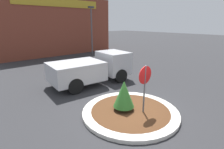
% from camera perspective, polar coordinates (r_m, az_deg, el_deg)
% --- Properties ---
extents(ground_plane, '(120.00, 120.00, 0.00)m').
position_cam_1_polar(ground_plane, '(8.30, 5.94, -12.46)').
color(ground_plane, '#2D2D30').
extents(traffic_island, '(4.38, 4.38, 0.16)m').
position_cam_1_polar(traffic_island, '(8.26, 5.96, -11.98)').
color(traffic_island, beige).
rests_on(traffic_island, ground_plane).
extents(stop_sign, '(0.79, 0.07, 2.30)m').
position_cam_1_polar(stop_sign, '(7.58, 10.66, -2.22)').
color(stop_sign, '#4C4C51').
rests_on(stop_sign, ground_plane).
extents(island_shrub, '(0.95, 0.95, 1.39)m').
position_cam_1_polar(island_shrub, '(7.91, 3.91, -6.33)').
color(island_shrub, brown).
rests_on(island_shrub, traffic_island).
extents(utility_truck, '(5.63, 2.81, 1.99)m').
position_cam_1_polar(utility_truck, '(11.89, -6.41, 2.12)').
color(utility_truck, '#B2B2B7').
rests_on(utility_truck, ground_plane).
extents(storefront_building, '(14.88, 6.07, 7.03)m').
position_cam_1_polar(storefront_building, '(25.54, -19.17, 14.67)').
color(storefront_building, brown).
rests_on(storefront_building, ground_plane).
extents(light_pole, '(0.70, 0.30, 5.86)m').
position_cam_1_polar(light_pole, '(22.39, -6.69, 15.16)').
color(light_pole, '#4C4C51').
rests_on(light_pole, ground_plane).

